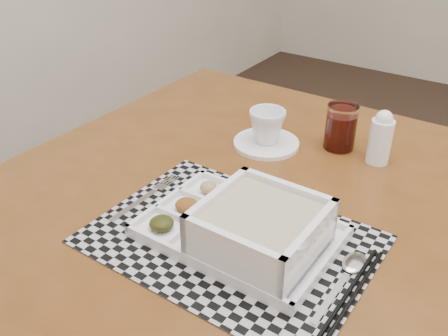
{
  "coord_description": "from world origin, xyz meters",
  "views": [
    {
      "loc": [
        -0.52,
        -1.3,
        1.35
      ],
      "look_at": [
        -0.94,
        -0.68,
        0.91
      ],
      "focal_mm": 40.0,
      "sensor_mm": 36.0,
      "label": 1
    }
  ],
  "objects_px": {
    "juice_glass": "(341,129)",
    "serving_tray": "(253,231)",
    "cup": "(267,126)",
    "dining_table": "(261,240)",
    "creamer_bottle": "(381,138)"
  },
  "relations": [
    {
      "from": "cup",
      "to": "creamer_bottle",
      "type": "height_order",
      "value": "creamer_bottle"
    },
    {
      "from": "cup",
      "to": "juice_glass",
      "type": "distance_m",
      "value": 0.16
    },
    {
      "from": "creamer_bottle",
      "to": "dining_table",
      "type": "bearing_deg",
      "value": -113.45
    },
    {
      "from": "juice_glass",
      "to": "creamer_bottle",
      "type": "relative_size",
      "value": 0.86
    },
    {
      "from": "cup",
      "to": "juice_glass",
      "type": "bearing_deg",
      "value": 35.54
    },
    {
      "from": "cup",
      "to": "creamer_bottle",
      "type": "xyz_separation_m",
      "value": [
        0.23,
        0.07,
        0.01
      ]
    },
    {
      "from": "cup",
      "to": "dining_table",
      "type": "bearing_deg",
      "value": -56.11
    },
    {
      "from": "serving_tray",
      "to": "creamer_bottle",
      "type": "xyz_separation_m",
      "value": [
        0.07,
        0.4,
        0.02
      ]
    },
    {
      "from": "dining_table",
      "to": "cup",
      "type": "xyz_separation_m",
      "value": [
        -0.11,
        0.21,
        0.13
      ]
    },
    {
      "from": "dining_table",
      "to": "serving_tray",
      "type": "height_order",
      "value": "serving_tray"
    },
    {
      "from": "juice_glass",
      "to": "serving_tray",
      "type": "bearing_deg",
      "value": -86.82
    },
    {
      "from": "serving_tray",
      "to": "juice_glass",
      "type": "relative_size",
      "value": 3.13
    },
    {
      "from": "dining_table",
      "to": "creamer_bottle",
      "type": "relative_size",
      "value": 9.14
    },
    {
      "from": "juice_glass",
      "to": "dining_table",
      "type": "bearing_deg",
      "value": -95.36
    },
    {
      "from": "serving_tray",
      "to": "cup",
      "type": "height_order",
      "value": "serving_tray"
    }
  ]
}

